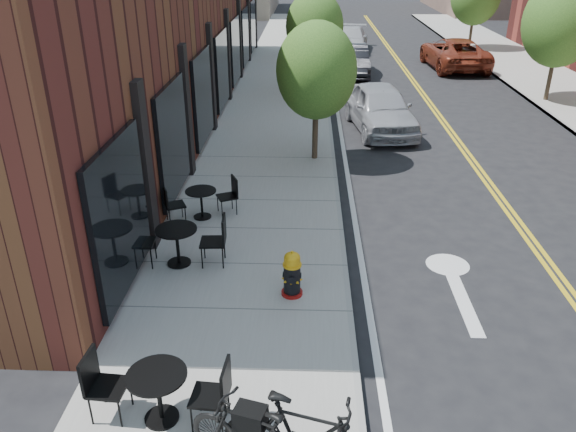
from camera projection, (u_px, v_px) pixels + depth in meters
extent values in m
plane|color=black|center=(359.00, 378.00, 8.21)|extent=(120.00, 120.00, 0.00)
cube|color=#9E9B93|center=(269.00, 148.00, 17.22)|extent=(4.00, 70.00, 0.12)
cube|color=#4D1C18|center=(146.00, 14.00, 19.44)|extent=(5.00, 28.00, 7.00)
cylinder|color=#382B1E|center=(315.00, 131.00, 15.90)|extent=(0.16, 0.16, 1.61)
ellipsoid|color=#305C1D|center=(316.00, 71.00, 15.15)|extent=(2.20, 2.20, 2.64)
cylinder|color=#382B1E|center=(314.00, 71.00, 23.06)|extent=(0.16, 0.16, 1.68)
ellipsoid|color=#305C1D|center=(315.00, 26.00, 22.29)|extent=(2.30, 2.30, 2.76)
cylinder|color=#382B1E|center=(313.00, 41.00, 30.26)|extent=(0.16, 0.16, 1.57)
ellipsoid|color=#305C1D|center=(314.00, 9.00, 29.55)|extent=(2.10, 2.10, 2.52)
cylinder|color=#382B1E|center=(312.00, 21.00, 37.41)|extent=(0.16, 0.16, 1.71)
cylinder|color=#382B1E|center=(550.00, 76.00, 21.83)|extent=(0.16, 0.16, 1.82)
ellipsoid|color=#305C1D|center=(561.00, 22.00, 20.94)|extent=(2.80, 2.80, 3.36)
cylinder|color=#382B1E|center=(471.00, 32.00, 32.60)|extent=(0.16, 0.16, 1.82)
cylinder|color=maroon|center=(292.00, 293.00, 9.95)|extent=(0.41, 0.41, 0.06)
cylinder|color=black|center=(292.00, 279.00, 9.83)|extent=(0.32, 0.32, 0.57)
cylinder|color=gold|center=(292.00, 265.00, 9.70)|extent=(0.36, 0.36, 0.04)
cylinder|color=gold|center=(292.00, 261.00, 9.67)|extent=(0.31, 0.31, 0.13)
ellipsoid|color=gold|center=(292.00, 257.00, 9.63)|extent=(0.30, 0.30, 0.16)
cylinder|color=gold|center=(292.00, 253.00, 9.59)|extent=(0.05, 0.05, 0.06)
cylinder|color=black|center=(162.00, 417.00, 7.36)|extent=(0.48, 0.48, 0.03)
cylinder|color=black|center=(159.00, 397.00, 7.20)|extent=(0.07, 0.07, 0.72)
cylinder|color=black|center=(156.00, 375.00, 7.04)|extent=(0.84, 0.84, 0.03)
cylinder|color=black|center=(179.00, 263.00, 10.90)|extent=(0.48, 0.48, 0.03)
cylinder|color=black|center=(178.00, 247.00, 10.75)|extent=(0.07, 0.07, 0.73)
cylinder|color=black|center=(176.00, 229.00, 10.58)|extent=(0.83, 0.83, 0.03)
cylinder|color=black|center=(203.00, 217.00, 12.73)|extent=(0.53, 0.53, 0.03)
cylinder|color=black|center=(202.00, 204.00, 12.60)|extent=(0.07, 0.07, 0.63)
cylinder|color=black|center=(201.00, 191.00, 12.46)|extent=(0.91, 0.91, 0.03)
imported|color=#A4A5AC|center=(380.00, 108.00, 18.69)|extent=(2.40, 4.69, 1.53)
imported|color=black|center=(352.00, 60.00, 26.54)|extent=(1.47, 4.20, 1.38)
imported|color=silver|center=(351.00, 39.00, 32.50)|extent=(2.43, 4.70, 1.30)
imported|color=maroon|center=(454.00, 53.00, 27.96)|extent=(2.79, 5.50, 1.49)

